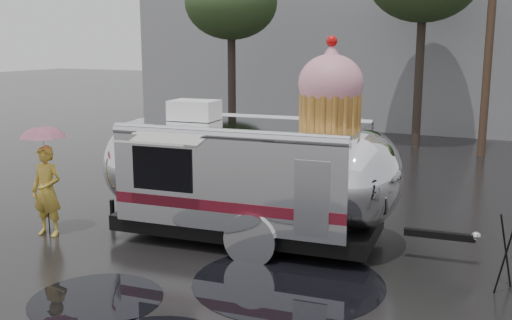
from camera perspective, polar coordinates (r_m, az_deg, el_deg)
The scene contains 8 objects.
ground at distance 10.24m, azimuth -1.25°, elevation -11.97°, with size 120.00×120.00×0.00m, color black.
puddles at distance 9.91m, azimuth 0.09°, elevation -12.77°, with size 9.36×9.28×0.01m.
utility_pole at distance 22.48m, azimuth 21.45°, elevation 12.01°, with size 1.60×0.28×9.00m.
tree_left at distance 24.21m, azimuth -2.38°, elevation 14.70°, with size 3.64×3.64×6.95m.
barricade_row at distance 21.11m, azimuth -2.62°, elevation 1.69°, with size 4.30×0.80×1.00m.
airstream_trailer at distance 12.11m, azimuth -0.43°, elevation -0.92°, with size 7.84×3.38×4.23m.
person_left at distance 13.28m, azimuth -19.29°, elevation -2.80°, with size 0.69×0.46×1.91m, color gold.
umbrella_pink at distance 13.09m, azimuth -19.58°, elevation 1.45°, with size 1.19×1.19×2.36m.
Camera 1 is at (4.23, -8.41, 4.05)m, focal length 42.00 mm.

